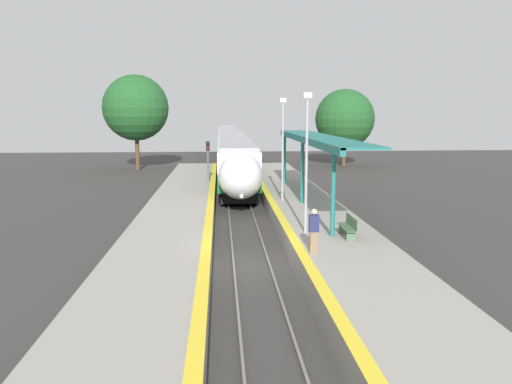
{
  "coord_description": "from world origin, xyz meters",
  "views": [
    {
      "loc": [
        -1.21,
        -19.47,
        6.17
      ],
      "look_at": [
        0.56,
        5.15,
        2.22
      ],
      "focal_mm": 35.0,
      "sensor_mm": 36.0,
      "label": 1
    }
  ],
  "objects": [
    {
      "name": "ground_plane",
      "position": [
        0.0,
        0.0,
        0.0
      ],
      "size": [
        120.0,
        120.0,
        0.0
      ],
      "primitive_type": "plane",
      "color": "#383533"
    },
    {
      "name": "rail_left",
      "position": [
        -0.72,
        0.0,
        0.07
      ],
      "size": [
        0.08,
        90.0,
        0.15
      ],
      "primitive_type": "cube",
      "color": "slate",
      "rests_on": "ground_plane"
    },
    {
      "name": "rail_right",
      "position": [
        0.72,
        0.0,
        0.07
      ],
      "size": [
        0.08,
        90.0,
        0.15
      ],
      "primitive_type": "cube",
      "color": "slate",
      "rests_on": "ground_plane"
    },
    {
      "name": "train",
      "position": [
        0.0,
        40.03,
        2.26
      ],
      "size": [
        2.85,
        62.37,
        3.95
      ],
      "color": "black",
      "rests_on": "ground_plane"
    },
    {
      "name": "platform_right",
      "position": [
        3.64,
        0.0,
        0.49
      ],
      "size": [
        4.08,
        64.0,
        0.99
      ],
      "color": "gray",
      "rests_on": "ground_plane"
    },
    {
      "name": "platform_left",
      "position": [
        -3.54,
        0.0,
        0.49
      ],
      "size": [
        3.88,
        64.0,
        0.99
      ],
      "color": "gray",
      "rests_on": "ground_plane"
    },
    {
      "name": "platform_bench",
      "position": [
        4.14,
        0.58,
        1.46
      ],
      "size": [
        0.44,
        1.77,
        0.89
      ],
      "color": "#4C6B4C",
      "rests_on": "platform_right"
    },
    {
      "name": "person_waiting",
      "position": [
        2.22,
        -1.65,
        1.85
      ],
      "size": [
        0.36,
        0.22,
        1.68
      ],
      "color": "#7F6647",
      "rests_on": "platform_right"
    },
    {
      "name": "railway_signal",
      "position": [
        -2.13,
        18.19,
        2.48
      ],
      "size": [
        0.28,
        0.28,
        4.02
      ],
      "color": "#59595E",
      "rests_on": "ground_plane"
    },
    {
      "name": "lamppost_near",
      "position": [
        2.47,
        1.58,
        4.38
      ],
      "size": [
        0.36,
        0.2,
        6.01
      ],
      "color": "#9E9EA3",
      "rests_on": "platform_right"
    },
    {
      "name": "lamppost_mid",
      "position": [
        2.47,
        9.77,
        4.38
      ],
      "size": [
        0.36,
        0.2,
        6.01
      ],
      "color": "#9E9EA3",
      "rests_on": "platform_right"
    },
    {
      "name": "station_canopy",
      "position": [
        4.07,
        8.78,
        4.6
      ],
      "size": [
        2.02,
        18.88,
        3.86
      ],
      "color": "#1E6B66",
      "rests_on": "platform_right"
    },
    {
      "name": "background_tree_left",
      "position": [
        -10.14,
        35.09,
        6.64
      ],
      "size": [
        6.97,
        6.97,
        10.14
      ],
      "color": "brown",
      "rests_on": "ground_plane"
    },
    {
      "name": "background_tree_right",
      "position": [
        13.13,
        37.57,
        5.43
      ],
      "size": [
        6.79,
        6.79,
        8.83
      ],
      "color": "brown",
      "rests_on": "ground_plane"
    }
  ]
}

